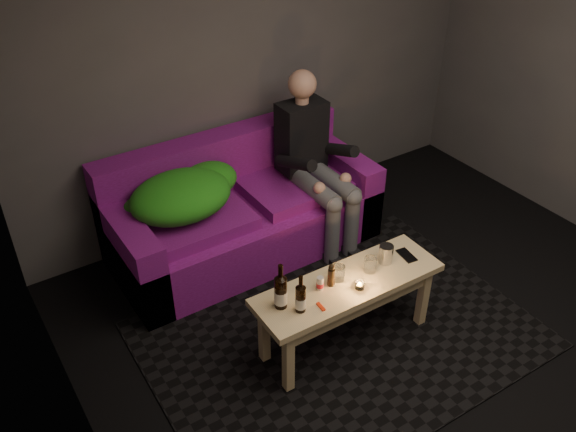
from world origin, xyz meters
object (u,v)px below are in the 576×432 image
at_px(coffee_table, 348,293).
at_px(steel_cup, 386,254).
at_px(beer_bottle_a, 281,291).
at_px(sofa, 241,213).
at_px(person, 314,159).
at_px(beer_bottle_b, 301,298).

distance_m(coffee_table, steel_cup, 0.35).
bearing_deg(beer_bottle_a, sofa, 71.14).
bearing_deg(coffee_table, person, 65.11).
bearing_deg(steel_cup, beer_bottle_a, 178.67).
relative_size(sofa, coffee_table, 1.62).
height_order(coffee_table, steel_cup, steel_cup).
relative_size(coffee_table, beer_bottle_a, 4.07).
distance_m(coffee_table, beer_bottle_b, 0.43).
xyz_separation_m(coffee_table, beer_bottle_a, (-0.46, 0.04, 0.20)).
height_order(beer_bottle_a, steel_cup, beer_bottle_a).
bearing_deg(beer_bottle_b, person, 51.87).
relative_size(beer_bottle_b, steel_cup, 2.01).
bearing_deg(steel_cup, coffee_table, -175.09).
height_order(sofa, coffee_table, sofa).
height_order(person, steel_cup, person).
xyz_separation_m(sofa, coffee_table, (0.05, -1.25, 0.10)).
relative_size(beer_bottle_a, steel_cup, 2.44).
relative_size(coffee_table, beer_bottle_b, 4.93).
relative_size(beer_bottle_a, beer_bottle_b, 1.21).
distance_m(beer_bottle_a, beer_bottle_b, 0.12).
distance_m(person, beer_bottle_a, 1.42).
height_order(coffee_table, beer_bottle_a, beer_bottle_a).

